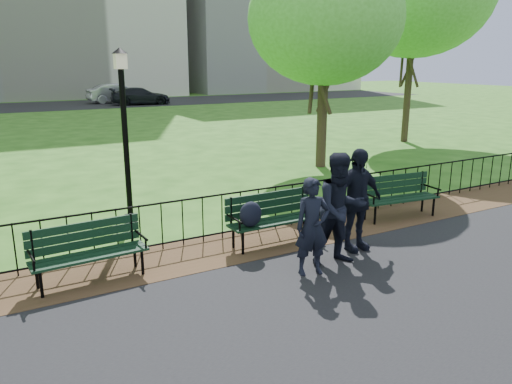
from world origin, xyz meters
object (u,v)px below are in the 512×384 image
park_bench_main (263,213)px  sedan_silver (117,93)px  lamppost (125,131)px  tree_near_e (325,19)px  park_bench_left_a (88,246)px  person_right (356,200)px  sedan_dark (140,96)px  person_left (312,227)px  park_bench_right_a (398,192)px  person_mid (341,209)px

park_bench_main → sedan_silver: 34.60m
lamppost → tree_near_e: (7.02, 2.72, 2.61)m
park_bench_left_a → tree_near_e: (8.39, 5.27, 4.00)m
lamppost → park_bench_left_a: bearing=-118.2°
person_right → park_bench_main: bearing=145.6°
person_right → lamppost: bearing=131.6°
tree_near_e → park_bench_left_a: bearing=-147.9°
tree_near_e → sedan_dark: size_ratio=1.45×
park_bench_left_a → person_left: person_left is taller
park_bench_main → park_bench_right_a: (3.45, 0.10, -0.06)m
park_bench_right_a → person_mid: size_ratio=0.97×
lamppost → park_bench_main: bearing=-56.7°
park_bench_main → park_bench_left_a: bearing=178.2°
park_bench_right_a → sedan_dark: size_ratio=0.40×
park_bench_right_a → sedan_dark: sedan_dark is taller
park_bench_main → person_mid: size_ratio=0.96×
person_mid → sedan_dark: person_mid is taller
sedan_dark → person_right: bearing=177.3°
sedan_silver → tree_near_e: bearing=176.8°
park_bench_left_a → park_bench_right_a: bearing=-3.1°
park_bench_left_a → sedan_silver: size_ratio=0.38×
park_bench_main → park_bench_left_a: size_ratio=1.03×
lamppost → person_mid: 4.74m
person_left → sedan_dark: (7.19, 32.81, -0.13)m
lamppost → sedan_dark: 30.14m
park_bench_right_a → person_left: bearing=-148.9°
lamppost → sedan_silver: (7.86, 31.43, -1.17)m
tree_near_e → person_right: 8.27m
park_bench_main → lamppost: lamppost is taller
park_bench_left_a → person_right: person_right is taller
park_bench_left_a → person_right: (4.45, -1.03, 0.37)m
lamppost → sedan_dark: (8.97, 28.74, -1.28)m
park_bench_right_a → tree_near_e: tree_near_e is taller
park_bench_left_a → sedan_dark: (10.34, 31.29, 0.11)m
park_bench_right_a → sedan_dark: 31.50m
tree_near_e → sedan_dark: 26.39m
sedan_silver → sedan_dark: bearing=-159.1°
park_bench_main → park_bench_left_a: (-3.09, 0.07, -0.07)m
person_left → park_bench_right_a: bearing=36.8°
park_bench_right_a → person_right: person_right is taller
person_mid → sedan_dark: bearing=88.3°
park_bench_right_a → tree_near_e: size_ratio=0.28×
park_bench_main → park_bench_right_a: bearing=1.2°
park_bench_main → person_mid: person_mid is taller
park_bench_right_a → person_left: 3.73m
lamppost → person_left: (1.78, -4.06, -1.15)m
tree_near_e → person_left: 9.36m
lamppost → sedan_dark: lamppost is taller
lamppost → tree_near_e: tree_near_e is taller
tree_near_e → sedan_silver: (0.83, 28.72, -3.78)m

